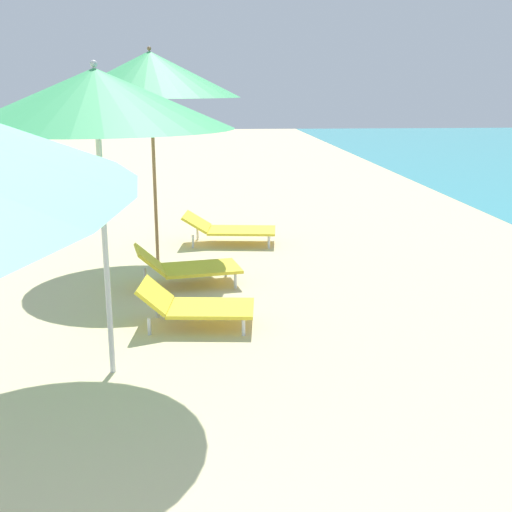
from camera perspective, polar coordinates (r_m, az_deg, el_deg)
umbrella_second at (r=5.49m, az=-14.24°, el=13.57°), size 2.28×2.28×2.74m
lounger_second_shoreside at (r=6.90m, az=-5.56°, el=-4.40°), size 1.28×0.73×0.50m
umbrella_farthest at (r=9.26m, az=-9.52°, el=15.84°), size 2.52×2.52×3.08m
lounger_farthest_shoreside at (r=10.53m, az=-2.50°, el=2.53°), size 1.59×0.85×0.51m
lounger_farthest_inland at (r=8.32m, az=-6.36°, el=-0.91°), size 1.44×0.91×0.55m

